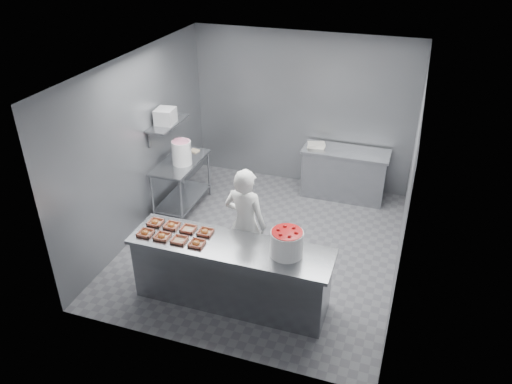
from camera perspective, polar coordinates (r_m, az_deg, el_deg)
floor at (r=7.80m, az=0.81°, el=-5.97°), size 4.50×4.50×0.00m
ceiling at (r=6.59m, az=0.98°, el=14.29°), size 4.50×4.50×0.00m
wall_back at (r=9.08m, az=5.28°, el=9.24°), size 4.00×0.04×2.80m
wall_left at (r=7.86m, az=-13.19°, el=5.26°), size 0.04×4.50×2.80m
wall_right at (r=6.82m, az=17.10°, el=0.79°), size 0.04×4.50×2.80m
service_counter at (r=6.52m, az=-2.85°, el=-9.24°), size 2.60×0.70×0.90m
prep_table at (r=8.52m, az=-8.54°, el=1.64°), size 0.60×1.20×0.90m
back_counter at (r=9.00m, az=10.03°, el=2.10°), size 1.50×0.60×0.90m
wall_shelf at (r=8.20m, az=-10.10°, el=7.73°), size 0.35×0.90×0.03m
tray_0 at (r=6.57m, az=-12.54°, el=-4.58°), size 0.19×0.18×0.06m
tray_1 at (r=6.46m, az=-10.69°, el=-4.99°), size 0.19×0.18×0.06m
tray_2 at (r=6.36m, az=-8.75°, el=-5.44°), size 0.19×0.18×0.04m
tray_3 at (r=6.27m, az=-6.81°, el=-5.84°), size 0.19×0.18×0.06m
tray_4 at (r=6.76m, az=-11.43°, el=-3.40°), size 0.19×0.18×0.06m
tray_5 at (r=6.65m, az=-9.62°, el=-3.78°), size 0.19×0.18×0.06m
tray_6 at (r=6.56m, az=-7.73°, el=-4.19°), size 0.19×0.18×0.04m
tray_7 at (r=6.47m, az=-5.83°, el=-4.56°), size 0.19×0.18×0.06m
worker at (r=6.75m, az=-1.23°, el=-3.70°), size 0.65×0.47×1.66m
strawberry_tub at (r=5.99m, az=3.53°, el=-5.76°), size 0.40×0.40×0.33m
glaze_bucket at (r=8.20m, az=-8.50°, el=4.54°), size 0.33×0.31×0.49m
bucket_lid at (r=8.42m, az=-8.45°, el=3.72°), size 0.35×0.35×0.02m
rag at (r=8.71m, az=-7.06°, el=4.72°), size 0.17×0.16×0.02m
appliance at (r=8.12m, az=-10.31°, el=8.53°), size 0.32×0.35×0.24m
paper_stack at (r=8.87m, az=6.91°, el=5.35°), size 0.33×0.26×0.06m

